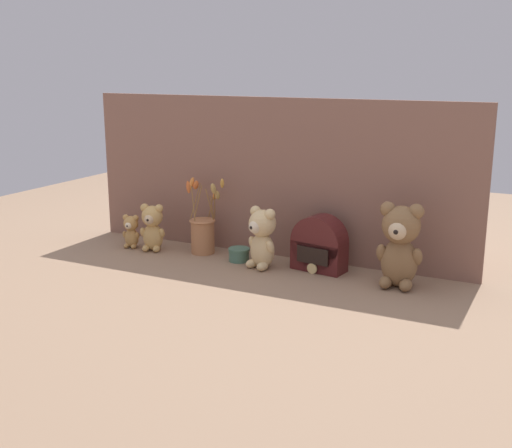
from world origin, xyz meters
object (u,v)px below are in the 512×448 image
object	(u,v)px
vintage_radio	(319,247)
decorative_tin_tall	(239,254)
teddy_bear_medium	(262,237)
flower_vase	(203,231)
teddy_bear_large	(400,244)
teddy_bear_small	(152,226)
teddy_bear_tiny	(131,230)

from	to	relation	value
vintage_radio	decorative_tin_tall	world-z (taller)	vintage_radio
teddy_bear_medium	flower_vase	distance (m)	0.32
teddy_bear_large	teddy_bear_small	xyz separation A→B (m)	(-1.07, -0.01, -0.06)
teddy_bear_large	teddy_bear_small	world-z (taller)	teddy_bear_large
vintage_radio	teddy_bear_tiny	bearing A→B (deg)	-175.43
teddy_bear_tiny	vintage_radio	distance (m)	0.85
teddy_bear_medium	teddy_bear_small	bearing A→B (deg)	179.03
flower_vase	decorative_tin_tall	world-z (taller)	flower_vase
teddy_bear_large	decorative_tin_tall	size ratio (longest dim) A/B	3.53
vintage_radio	flower_vase	bearing A→B (deg)	179.79
teddy_bear_large	decorative_tin_tall	world-z (taller)	teddy_bear_large
teddy_bear_medium	decorative_tin_tall	world-z (taller)	teddy_bear_medium
teddy_bear_tiny	vintage_radio	bearing A→B (deg)	4.57
teddy_bear_large	flower_vase	world-z (taller)	flower_vase
teddy_bear_small	teddy_bear_tiny	distance (m)	0.12
teddy_bear_medium	teddy_bear_tiny	size ratio (longest dim) A/B	1.66
teddy_bear_large	vintage_radio	xyz separation A→B (m)	(-0.33, 0.05, -0.07)
teddy_bear_tiny	decorative_tin_tall	distance (m)	0.52
decorative_tin_tall	teddy_bear_large	bearing A→B (deg)	-1.70
teddy_bear_medium	teddy_bear_small	distance (m)	0.53
teddy_bear_tiny	decorative_tin_tall	xyz separation A→B (m)	(0.52, 0.03, -0.05)
teddy_bear_small	decorative_tin_tall	size ratio (longest dim) A/B	2.33
teddy_bear_small	flower_vase	distance (m)	0.22
teddy_bear_medium	teddy_bear_small	world-z (taller)	teddy_bear_medium
teddy_bear_small	teddy_bear_tiny	size ratio (longest dim) A/B	1.39
teddy_bear_medium	vintage_radio	size ratio (longest dim) A/B	1.11
teddy_bear_medium	teddy_bear_tiny	distance (m)	0.64
teddy_bear_large	decorative_tin_tall	bearing A→B (deg)	178.30
teddy_bear_small	vintage_radio	bearing A→B (deg)	4.91
teddy_bear_tiny	flower_vase	world-z (taller)	flower_vase
teddy_bear_medium	decorative_tin_tall	xyz separation A→B (m)	(-0.12, 0.04, -0.10)
teddy_bear_small	decorative_tin_tall	distance (m)	0.41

